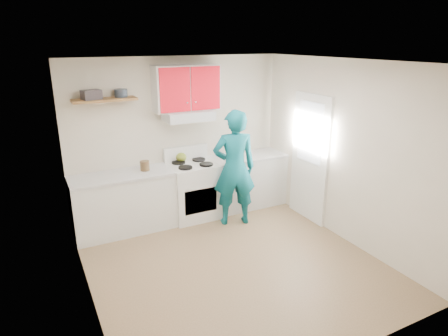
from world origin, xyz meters
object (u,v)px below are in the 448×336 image
stove (193,191)px  crock (145,166)px  person (234,168)px  tin (121,93)px  kettle (181,157)px

stove → crock: (-0.77, 0.04, 0.53)m
person → stove: bearing=-29.5°
crock → tin: bearing=145.2°
stove → crock: 0.93m
person → tin: bearing=-9.3°
stove → person: size_ratio=0.50×
stove → person: 0.85m
tin → person: tin is taller
tin → crock: (0.24, -0.16, -1.11)m
stove → kettle: 0.59m
tin → crock: bearing=-34.8°
kettle → crock: (-0.66, -0.17, -0.01)m
crock → kettle: bearing=14.3°
kettle → person: bearing=-68.5°
stove → tin: (-1.00, 0.21, 1.64)m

